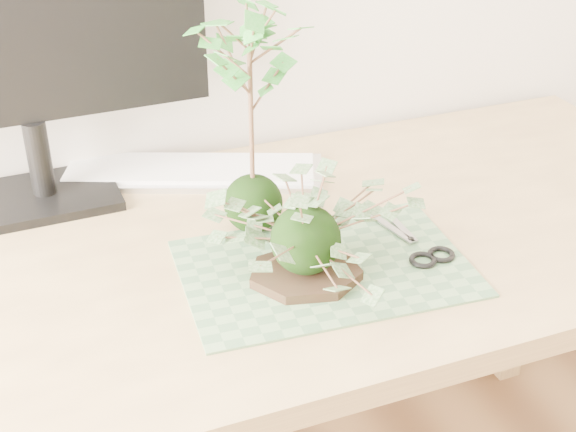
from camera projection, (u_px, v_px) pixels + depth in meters
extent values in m
cube|color=tan|center=(276.00, 253.00, 1.27)|extent=(1.60, 0.70, 0.04)
cube|color=tan|center=(523.00, 259.00, 1.93)|extent=(0.06, 0.06, 0.70)
cube|color=#476E49|center=(325.00, 268.00, 1.20)|extent=(0.44, 0.31, 0.00)
cylinder|color=black|center=(305.00, 274.00, 1.17)|extent=(0.21, 0.21, 0.01)
sphere|color=black|center=(306.00, 240.00, 1.14)|extent=(0.10, 0.10, 0.10)
sphere|color=black|center=(253.00, 203.00, 1.28)|extent=(0.09, 0.09, 0.09)
cylinder|color=brown|center=(251.00, 124.00, 1.21)|extent=(0.01, 0.01, 0.23)
cube|color=silver|center=(191.00, 173.00, 1.46)|extent=(0.50, 0.31, 0.01)
cube|color=silver|center=(190.00, 168.00, 1.45)|extent=(0.46, 0.27, 0.01)
cube|color=black|center=(46.00, 196.00, 1.38)|extent=(0.24, 0.18, 0.02)
cylinder|color=black|center=(39.00, 158.00, 1.34)|extent=(0.04, 0.04, 0.13)
cube|color=black|center=(12.00, 4.00, 1.22)|extent=(0.60, 0.05, 0.38)
cube|color=gray|center=(394.00, 228.00, 1.29)|extent=(0.03, 0.10, 0.00)
cube|color=gray|center=(403.00, 227.00, 1.29)|extent=(0.01, 0.10, 0.00)
torus|color=black|center=(420.00, 260.00, 1.20)|extent=(0.05, 0.05, 0.01)
torus|color=black|center=(439.00, 255.00, 1.22)|extent=(0.05, 0.05, 0.01)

